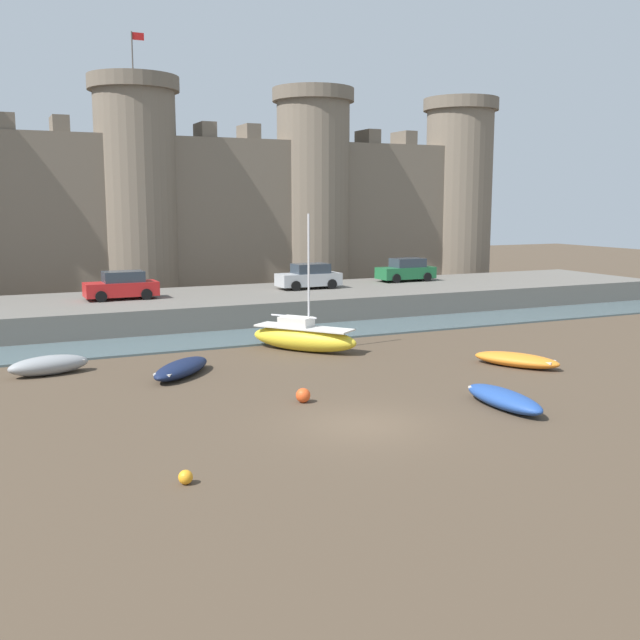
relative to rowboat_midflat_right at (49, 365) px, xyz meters
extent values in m
plane|color=#4C3D2D|center=(8.33, -11.51, -0.41)|extent=(160.00, 160.00, 0.00)
cube|color=slate|center=(8.33, 4.53, -0.36)|extent=(80.00, 4.50, 0.10)
cube|color=#666059|center=(8.33, 11.78, 0.30)|extent=(67.08, 10.00, 1.42)
cube|color=#706354|center=(8.33, 22.97, 5.39)|extent=(55.08, 2.80, 11.61)
cylinder|color=#706354|center=(8.33, 22.97, 6.92)|extent=(5.67, 5.67, 14.65)
cylinder|color=#675B4D|center=(8.33, 22.97, 14.74)|extent=(6.35, 6.35, 1.00)
cylinder|color=#4C4742|center=(8.33, 22.97, 16.74)|extent=(0.10, 0.10, 3.00)
cube|color=red|center=(8.78, 22.97, 17.94)|extent=(0.80, 0.04, 0.50)
cylinder|color=#706354|center=(22.10, 22.97, 6.92)|extent=(5.67, 5.67, 14.65)
cylinder|color=#675B4D|center=(22.10, 22.97, 14.74)|extent=(6.35, 6.35, 1.00)
cylinder|color=#706354|center=(35.87, 22.97, 6.92)|extent=(5.67, 5.67, 14.65)
cylinder|color=#675B4D|center=(35.87, 22.97, 14.74)|extent=(6.35, 6.35, 1.00)
cube|color=#6A5E4F|center=(-0.12, 22.97, 11.74)|extent=(1.10, 2.52, 1.10)
cube|color=#6A5E4F|center=(3.26, 22.97, 11.74)|extent=(1.10, 2.52, 1.10)
cube|color=#6A5E4F|center=(13.39, 22.97, 11.74)|extent=(1.10, 2.52, 1.10)
cube|color=#6A5E4F|center=(16.77, 22.97, 11.74)|extent=(1.10, 2.52, 1.10)
cube|color=#6A5E4F|center=(26.91, 22.97, 11.74)|extent=(1.10, 2.52, 1.10)
cube|color=#6A5E4F|center=(30.29, 22.97, 11.74)|extent=(1.10, 2.52, 1.10)
ellipsoid|color=gray|center=(0.00, 0.00, -0.02)|extent=(3.36, 1.69, 0.79)
ellipsoid|color=silver|center=(0.00, 0.00, 0.04)|extent=(2.75, 1.34, 0.43)
cube|color=beige|center=(-0.24, -0.05, 0.08)|extent=(0.37, 0.96, 0.06)
cube|color=beige|center=(1.22, 0.24, 0.06)|extent=(0.39, 0.65, 0.08)
ellipsoid|color=#141E3D|center=(4.84, -2.50, -0.10)|extent=(3.53, 3.75, 0.63)
ellipsoid|color=navy|center=(4.84, -2.50, -0.04)|extent=(2.86, 3.04, 0.35)
cube|color=beige|center=(5.04, -2.28, 0.00)|extent=(0.94, 0.87, 0.06)
cube|color=beige|center=(3.84, -3.63, -0.02)|extent=(0.71, 0.67, 0.08)
ellipsoid|color=yellow|center=(11.41, 0.23, 0.17)|extent=(4.46, 5.24, 1.16)
cube|color=silver|center=(11.41, 0.23, 0.71)|extent=(3.89, 4.58, 0.08)
cube|color=silver|center=(11.16, 0.55, 0.97)|extent=(1.68, 1.79, 0.44)
cylinder|color=silver|center=(11.58, 0.01, 3.39)|extent=(0.10, 0.10, 5.28)
cylinder|color=silver|center=(11.08, 0.66, 1.20)|extent=(1.55, 2.01, 0.08)
ellipsoid|color=#234793|center=(13.67, -11.76, -0.09)|extent=(1.19, 3.79, 0.64)
ellipsoid|color=blue|center=(13.67, -11.76, -0.03)|extent=(0.93, 3.11, 0.35)
cube|color=beige|center=(13.66, -12.04, 0.01)|extent=(0.98, 0.21, 0.06)
cube|color=beige|center=(13.68, -10.28, -0.01)|extent=(0.64, 0.29, 0.08)
ellipsoid|color=orange|center=(18.32, -6.71, -0.12)|extent=(2.95, 3.86, 0.59)
ellipsoid|color=gold|center=(18.32, -6.71, -0.06)|extent=(2.38, 3.14, 0.32)
cube|color=beige|center=(18.18, -6.47, -0.02)|extent=(1.02, 0.70, 0.06)
cube|color=beige|center=(19.05, -7.97, -0.04)|extent=(0.73, 0.59, 0.08)
sphere|color=#E04C1E|center=(7.71, -8.26, -0.15)|extent=(0.52, 0.52, 0.52)
sphere|color=orange|center=(2.00, -14.12, -0.23)|extent=(0.37, 0.37, 0.37)
cube|color=#1E6638|center=(25.19, 13.87, 1.61)|extent=(4.12, 1.74, 0.80)
cube|color=#2D3842|center=(25.34, 13.87, 2.31)|extent=(2.27, 1.52, 0.64)
cylinder|color=black|center=(23.93, 13.00, 1.33)|extent=(0.64, 0.19, 0.64)
cylinder|color=black|center=(23.91, 14.70, 1.33)|extent=(0.64, 0.19, 0.64)
cylinder|color=black|center=(26.47, 13.03, 1.33)|extent=(0.64, 0.19, 0.64)
cylinder|color=black|center=(26.45, 14.73, 1.33)|extent=(0.64, 0.19, 0.64)
cube|color=#B2B5B7|center=(17.05, 12.47, 1.61)|extent=(4.12, 1.74, 0.80)
cube|color=#2D3842|center=(17.20, 12.47, 2.31)|extent=(2.27, 1.52, 0.64)
cylinder|color=black|center=(15.79, 11.61, 1.33)|extent=(0.64, 0.19, 0.64)
cylinder|color=black|center=(15.77, 13.31, 1.33)|extent=(0.64, 0.19, 0.64)
cylinder|color=black|center=(18.33, 11.63, 1.33)|extent=(0.64, 0.19, 0.64)
cylinder|color=black|center=(18.31, 13.33, 1.33)|extent=(0.64, 0.19, 0.64)
cube|color=red|center=(5.04, 12.01, 1.61)|extent=(4.12, 1.74, 0.80)
cube|color=#2D3842|center=(5.19, 12.01, 2.31)|extent=(2.27, 1.52, 0.64)
cylinder|color=black|center=(3.78, 11.14, 1.33)|extent=(0.64, 0.19, 0.64)
cylinder|color=black|center=(3.76, 12.84, 1.33)|extent=(0.64, 0.19, 0.64)
cylinder|color=black|center=(6.32, 11.17, 1.33)|extent=(0.64, 0.19, 0.64)
cylinder|color=black|center=(6.31, 12.87, 1.33)|extent=(0.64, 0.19, 0.64)
camera|label=1|loc=(-2.36, -31.67, 6.53)|focal=42.00mm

